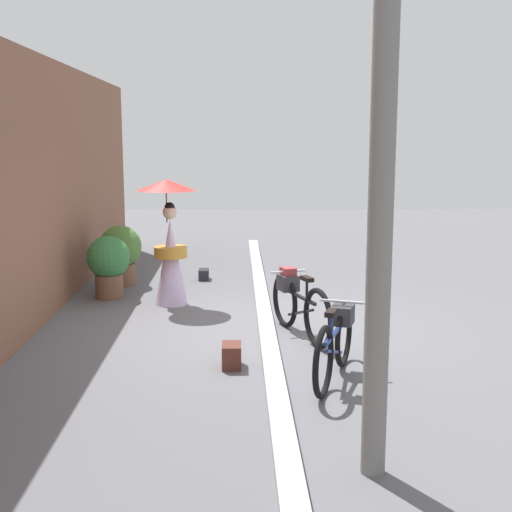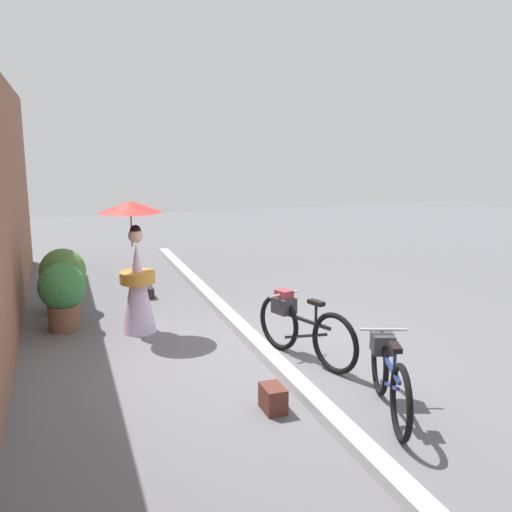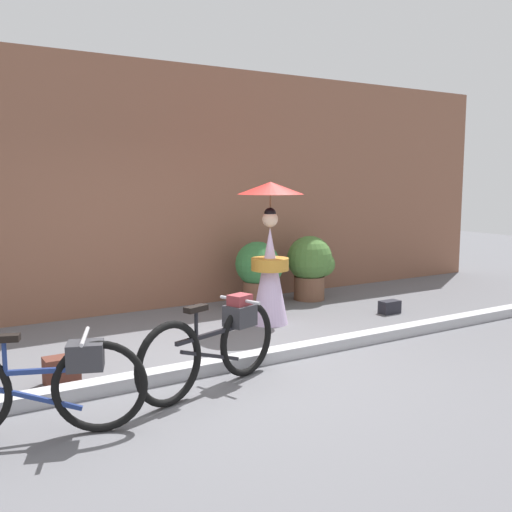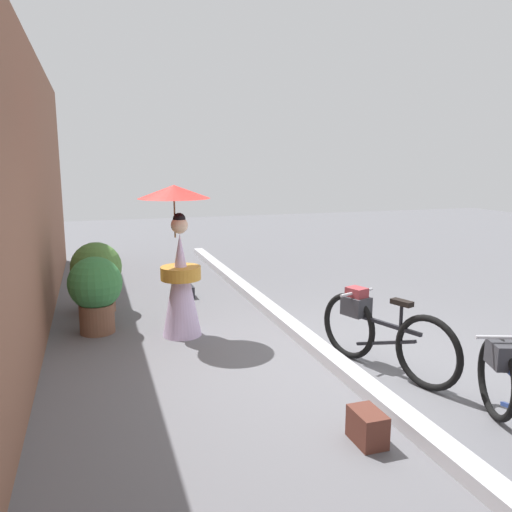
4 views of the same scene
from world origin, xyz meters
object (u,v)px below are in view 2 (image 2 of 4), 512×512
potted_plant_by_door (63,292)px  backpack_spare (148,292)px  person_with_parasol (136,265)px  bicycle_near_officer (388,373)px  bicycle_far_side (301,326)px  potted_plant_small (64,276)px  backpack_on_pavement (274,398)px

potted_plant_by_door → backpack_spare: 1.97m
person_with_parasol → backpack_spare: (1.76, -0.41, -0.87)m
bicycle_near_officer → bicycle_far_side: bicycle_far_side is taller
bicycle_near_officer → potted_plant_small: 5.51m
bicycle_far_side → potted_plant_small: size_ratio=1.63×
bicycle_near_officer → person_with_parasol: size_ratio=0.85×
bicycle_far_side → person_with_parasol: size_ratio=0.89×
person_with_parasol → potted_plant_small: (1.38, 0.95, -0.40)m
bicycle_near_officer → backpack_on_pavement: (0.39, 1.06, -0.27)m
person_with_parasol → potted_plant_small: person_with_parasol is taller
potted_plant_small → potted_plant_by_door: bearing=178.4°
bicycle_near_officer → potted_plant_small: potted_plant_small is taller
bicycle_far_side → person_with_parasol: 2.51m
person_with_parasol → potted_plant_by_door: person_with_parasol is taller
potted_plant_by_door → potted_plant_small: size_ratio=0.96×
bicycle_far_side → person_with_parasol: bearing=45.8°
person_with_parasol → potted_plant_by_door: 1.14m
bicycle_near_officer → bicycle_far_side: 1.59m
potted_plant_by_door → backpack_spare: bearing=-46.4°
potted_plant_small → backpack_on_pavement: 4.69m
person_with_parasol → potted_plant_small: bearing=34.5°
backpack_on_pavement → person_with_parasol: bearing=18.0°
potted_plant_by_door → backpack_on_pavement: bearing=-150.1°
bicycle_far_side → potted_plant_by_door: size_ratio=1.69×
backpack_spare → potted_plant_small: bearing=105.5°
bicycle_far_side → potted_plant_small: (3.09, 2.71, 0.14)m
backpack_spare → person_with_parasol: bearing=166.8°
potted_plant_small → backpack_spare: (0.38, -1.36, -0.47)m
backpack_spare → bicycle_near_officer: bearing=-162.5°
person_with_parasol → potted_plant_by_door: size_ratio=1.91×
backpack_on_pavement → backpack_spare: bearing=6.4°
potted_plant_small → backpack_spare: size_ratio=3.42×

